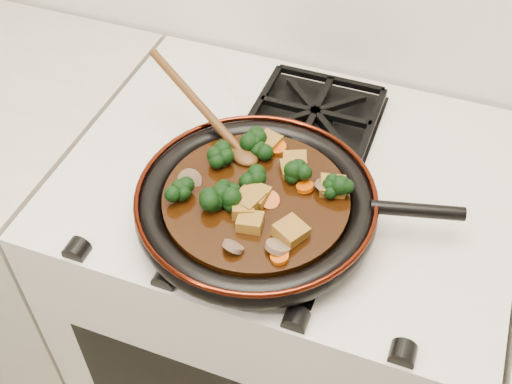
% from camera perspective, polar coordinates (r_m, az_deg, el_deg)
% --- Properties ---
extents(stove, '(0.76, 0.60, 0.90)m').
position_cam_1_polar(stove, '(1.45, 2.38, -10.80)').
color(stove, beige).
rests_on(stove, ground).
extents(burner_grate_front, '(0.23, 0.23, 0.03)m').
position_cam_1_polar(burner_grate_front, '(1.00, 0.60, -2.94)').
color(burner_grate_front, black).
rests_on(burner_grate_front, stove).
extents(burner_grate_back, '(0.23, 0.23, 0.03)m').
position_cam_1_polar(burner_grate_back, '(1.19, 5.25, 6.77)').
color(burner_grate_back, black).
rests_on(burner_grate_back, stove).
extents(skillet, '(0.49, 0.38, 0.05)m').
position_cam_1_polar(skillet, '(0.99, 0.11, -1.04)').
color(skillet, black).
rests_on(skillet, burner_grate_front).
extents(braising_sauce, '(0.29, 0.29, 0.02)m').
position_cam_1_polar(braising_sauce, '(0.98, 0.00, -0.83)').
color(braising_sauce, black).
rests_on(braising_sauce, skillet).
extents(tofu_cube_0, '(0.04, 0.04, 0.02)m').
position_cam_1_polar(tofu_cube_0, '(1.05, 1.12, 4.42)').
color(tofu_cube_0, brown).
rests_on(tofu_cube_0, braising_sauce).
extents(tofu_cube_1, '(0.04, 0.05, 0.02)m').
position_cam_1_polar(tofu_cube_1, '(1.01, 3.11, 2.02)').
color(tofu_cube_1, brown).
rests_on(tofu_cube_1, braising_sauce).
extents(tofu_cube_2, '(0.04, 0.04, 0.02)m').
position_cam_1_polar(tofu_cube_2, '(0.97, 0.00, -0.33)').
color(tofu_cube_2, brown).
rests_on(tofu_cube_2, braising_sauce).
extents(tofu_cube_3, '(0.05, 0.05, 0.03)m').
position_cam_1_polar(tofu_cube_3, '(0.99, 6.81, 0.44)').
color(tofu_cube_3, brown).
rests_on(tofu_cube_3, braising_sauce).
extents(tofu_cube_4, '(0.04, 0.05, 0.02)m').
position_cam_1_polar(tofu_cube_4, '(0.95, -1.22, -1.46)').
color(tofu_cube_4, brown).
rests_on(tofu_cube_4, braising_sauce).
extents(tofu_cube_5, '(0.05, 0.05, 0.03)m').
position_cam_1_polar(tofu_cube_5, '(0.96, -0.60, -0.73)').
color(tofu_cube_5, brown).
rests_on(tofu_cube_5, braising_sauce).
extents(tofu_cube_6, '(0.05, 0.05, 0.03)m').
position_cam_1_polar(tofu_cube_6, '(1.02, 3.49, 2.44)').
color(tofu_cube_6, brown).
rests_on(tofu_cube_6, braising_sauce).
extents(tofu_cube_7, '(0.04, 0.04, 0.02)m').
position_cam_1_polar(tofu_cube_7, '(0.93, -0.52, -2.70)').
color(tofu_cube_7, brown).
rests_on(tofu_cube_7, braising_sauce).
extents(tofu_cube_8, '(0.06, 0.06, 0.03)m').
position_cam_1_polar(tofu_cube_8, '(0.92, 3.10, -3.56)').
color(tofu_cube_8, brown).
rests_on(tofu_cube_8, braising_sauce).
extents(broccoli_floret_0, '(0.08, 0.07, 0.07)m').
position_cam_1_polar(broccoli_floret_0, '(1.05, -0.21, 4.29)').
color(broccoli_floret_0, black).
rests_on(broccoli_floret_0, braising_sauce).
extents(broccoli_floret_1, '(0.07, 0.07, 0.06)m').
position_cam_1_polar(broccoli_floret_1, '(1.04, 0.50, 3.88)').
color(broccoli_floret_1, black).
rests_on(broccoli_floret_1, braising_sauce).
extents(broccoli_floret_2, '(0.09, 0.09, 0.07)m').
position_cam_1_polar(broccoli_floret_2, '(0.97, -2.60, -0.37)').
color(broccoli_floret_2, black).
rests_on(broccoli_floret_2, braising_sauce).
extents(broccoli_floret_3, '(0.08, 0.08, 0.06)m').
position_cam_1_polar(broccoli_floret_3, '(0.99, -0.11, 0.92)').
color(broccoli_floret_3, black).
rests_on(broccoli_floret_3, braising_sauce).
extents(broccoli_floret_4, '(0.08, 0.08, 0.07)m').
position_cam_1_polar(broccoli_floret_4, '(0.96, -4.08, -0.54)').
color(broccoli_floret_4, black).
rests_on(broccoli_floret_4, braising_sauce).
extents(broccoli_floret_5, '(0.09, 0.08, 0.06)m').
position_cam_1_polar(broccoli_floret_5, '(1.00, 3.66, 1.57)').
color(broccoli_floret_5, black).
rests_on(broccoli_floret_5, braising_sauce).
extents(broccoli_floret_6, '(0.09, 0.09, 0.06)m').
position_cam_1_polar(broccoli_floret_6, '(0.98, 7.25, 0.23)').
color(broccoli_floret_6, black).
rests_on(broccoli_floret_6, braising_sauce).
extents(broccoli_floret_7, '(0.08, 0.09, 0.06)m').
position_cam_1_polar(broccoli_floret_7, '(0.98, -7.00, -0.10)').
color(broccoli_floret_7, black).
rests_on(broccoli_floret_7, braising_sauce).
extents(broccoli_floret_8, '(0.08, 0.08, 0.07)m').
position_cam_1_polar(broccoli_floret_8, '(1.02, -2.90, 2.87)').
color(broccoli_floret_8, black).
rests_on(broccoli_floret_8, braising_sauce).
extents(carrot_coin_0, '(0.03, 0.03, 0.01)m').
position_cam_1_polar(carrot_coin_0, '(0.90, 2.11, -5.77)').
color(carrot_coin_0, '#B04104').
rests_on(carrot_coin_0, braising_sauce).
extents(carrot_coin_1, '(0.03, 0.03, 0.01)m').
position_cam_1_polar(carrot_coin_1, '(1.05, 1.85, 4.01)').
color(carrot_coin_1, '#B04104').
rests_on(carrot_coin_1, braising_sauce).
extents(carrot_coin_2, '(0.03, 0.03, 0.02)m').
position_cam_1_polar(carrot_coin_2, '(0.97, 1.22, -0.72)').
color(carrot_coin_2, '#B04104').
rests_on(carrot_coin_2, braising_sauce).
extents(carrot_coin_3, '(0.03, 0.03, 0.01)m').
position_cam_1_polar(carrot_coin_3, '(1.03, 3.77, 2.67)').
color(carrot_coin_3, '#B04104').
rests_on(carrot_coin_3, braising_sauce).
extents(carrot_coin_4, '(0.03, 0.03, 0.02)m').
position_cam_1_polar(carrot_coin_4, '(0.97, -4.10, -0.59)').
color(carrot_coin_4, '#B04104').
rests_on(carrot_coin_4, braising_sauce).
extents(carrot_coin_5, '(0.03, 0.03, 0.02)m').
position_cam_1_polar(carrot_coin_5, '(0.99, 4.38, 0.45)').
color(carrot_coin_5, '#B04104').
rests_on(carrot_coin_5, braising_sauce).
extents(mushroom_slice_0, '(0.04, 0.04, 0.03)m').
position_cam_1_polar(mushroom_slice_0, '(0.91, -2.05, -4.87)').
color(mushroom_slice_0, brown).
rests_on(mushroom_slice_0, braising_sauce).
extents(mushroom_slice_1, '(0.04, 0.04, 0.02)m').
position_cam_1_polar(mushroom_slice_1, '(1.05, 0.87, 4.07)').
color(mushroom_slice_1, brown).
rests_on(mushroom_slice_1, braising_sauce).
extents(mushroom_slice_2, '(0.05, 0.05, 0.03)m').
position_cam_1_polar(mushroom_slice_2, '(1.00, -5.93, 1.02)').
color(mushroom_slice_2, brown).
rests_on(mushroom_slice_2, braising_sauce).
extents(mushroom_slice_3, '(0.04, 0.04, 0.02)m').
position_cam_1_polar(mushroom_slice_3, '(0.91, 1.96, -4.90)').
color(mushroom_slice_3, brown).
rests_on(mushroom_slice_3, braising_sauce).
extents(mushroom_slice_4, '(0.05, 0.05, 0.03)m').
position_cam_1_polar(mushroom_slice_4, '(0.99, 6.18, 0.34)').
color(mushroom_slice_4, brown).
rests_on(mushroom_slice_4, braising_sauce).
extents(wooden_spoon, '(0.15, 0.10, 0.26)m').
position_cam_1_polar(wooden_spoon, '(1.07, -3.60, 6.13)').
color(wooden_spoon, '#4A2A10').
rests_on(wooden_spoon, braising_sauce).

